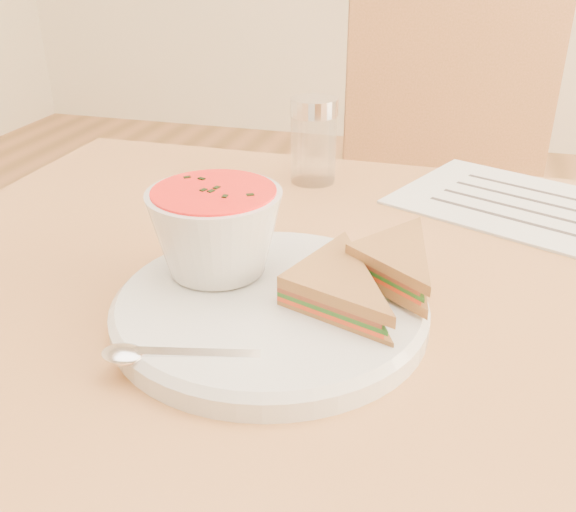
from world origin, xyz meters
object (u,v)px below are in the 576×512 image
(plate, at_px, (270,309))
(chair_far, at_px, (458,254))
(condiment_shaker, at_px, (313,141))
(soup_bowl, at_px, (216,235))

(plate, bearing_deg, chair_far, 78.04)
(plate, height_order, condiment_shaker, condiment_shaker)
(plate, bearing_deg, condiment_shaker, 97.75)
(plate, relative_size, condiment_shaker, 2.44)
(soup_bowl, height_order, condiment_shaker, condiment_shaker)
(plate, bearing_deg, soup_bowl, 152.79)
(chair_far, distance_m, soup_bowl, 0.80)
(plate, height_order, soup_bowl, soup_bowl)
(chair_far, height_order, condiment_shaker, chair_far)
(soup_bowl, distance_m, condiment_shaker, 0.30)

